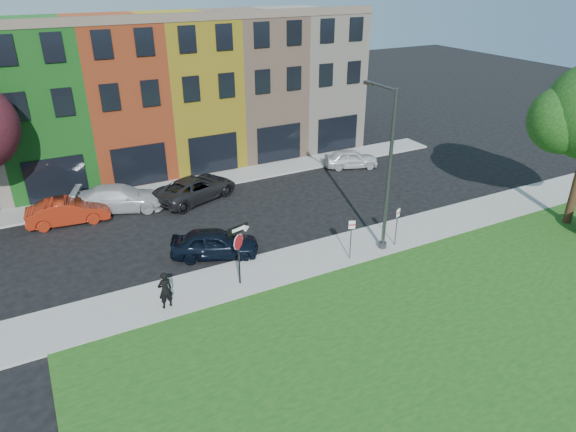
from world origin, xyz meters
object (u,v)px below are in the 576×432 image
stop_sign (238,243)px  man (165,290)px  sedan_near (215,243)px  street_lamp (386,171)px

stop_sign → man: stop_sign is taller
sedan_near → stop_sign: bearing=-155.1°
stop_sign → sedan_near: (-0.07, 2.99, -1.47)m
sedan_near → man: bearing=157.4°
street_lamp → man: bearing=-179.1°
sedan_near → street_lamp: size_ratio=0.57×
stop_sign → man: (-3.41, -0.21, -1.24)m
man → sedan_near: 4.64m
man → sedan_near: man is taller
sedan_near → street_lamp: street_lamp is taller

